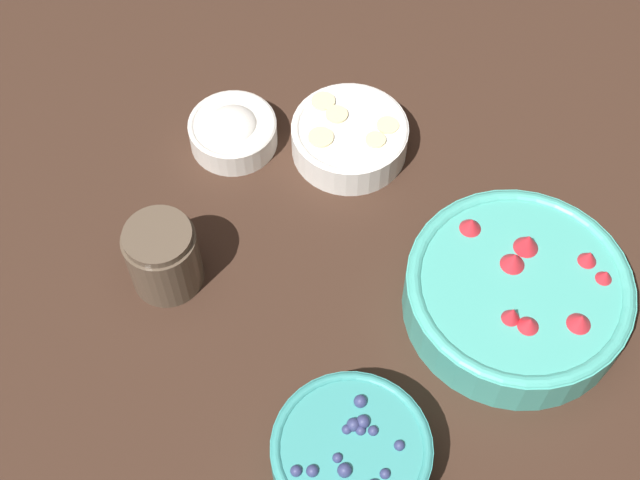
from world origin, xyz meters
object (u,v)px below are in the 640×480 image
bowl_cream (233,130)px  jar_chocolate (164,258)px  bowl_blueberries (351,454)px  bowl_bananas (350,136)px  bowl_strawberries (518,292)px

bowl_cream → jar_chocolate: 0.22m
bowl_blueberries → bowl_bananas: bearing=161.2°
bowl_cream → jar_chocolate: (0.18, -0.13, 0.02)m
bowl_bananas → bowl_blueberries: bearing=-18.8°
bowl_bananas → bowl_cream: same height
bowl_bananas → jar_chocolate: (0.12, -0.27, 0.02)m
bowl_strawberries → bowl_cream: 0.43m
bowl_bananas → bowl_strawberries: bearing=20.6°
bowl_strawberries → jar_chocolate: bearing=-113.9°
bowl_strawberries → bowl_cream: (-0.35, -0.25, -0.01)m
jar_chocolate → bowl_strawberries: bearing=66.1°
bowl_bananas → jar_chocolate: jar_chocolate is taller
bowl_blueberries → jar_chocolate: (-0.29, -0.13, 0.01)m
bowl_bananas → bowl_cream: (-0.06, -0.14, -0.00)m
bowl_strawberries → bowl_bananas: bearing=-159.4°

